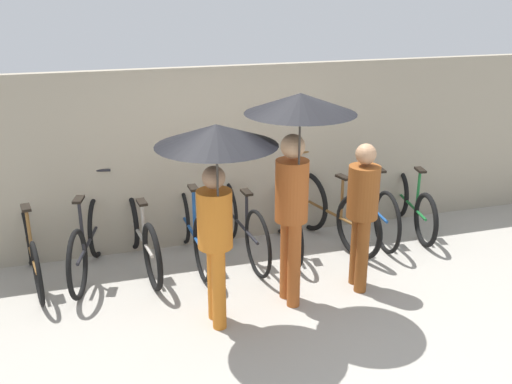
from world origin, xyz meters
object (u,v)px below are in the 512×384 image
object	(u,v)px
parked_bicycle_2	(141,235)
parked_bicycle_0	(31,251)
parked_bicycle_1	(88,243)
pedestrian_center	(297,143)
parked_bicycle_3	(191,229)
parked_bicycle_6	(332,212)
parked_bicycle_4	(241,224)
parked_bicycle_5	(287,221)
pedestrian_trailing	(362,207)
parked_bicycle_8	(411,204)
parked_bicycle_7	(371,206)
pedestrian_leading	(216,169)

from	to	relation	value
parked_bicycle_2	parked_bicycle_0	bearing A→B (deg)	85.43
parked_bicycle_1	pedestrian_center	distance (m)	2.65
parked_bicycle_3	parked_bicycle_6	bearing A→B (deg)	-93.31
parked_bicycle_1	parked_bicycle_4	bearing A→B (deg)	-77.34
parked_bicycle_0	parked_bicycle_5	xyz separation A→B (m)	(2.90, 0.00, -0.01)
parked_bicycle_4	parked_bicycle_2	bearing A→B (deg)	83.51
pedestrian_center	pedestrian_trailing	xyz separation A→B (m)	(0.79, 0.15, -0.77)
parked_bicycle_1	parked_bicycle_8	bearing A→B (deg)	-75.79
parked_bicycle_6	parked_bicycle_3	bearing A→B (deg)	74.17
parked_bicycle_7	parked_bicycle_6	bearing A→B (deg)	104.06
parked_bicycle_8	pedestrian_leading	xyz separation A→B (m)	(-2.93, -1.51, 1.21)
parked_bicycle_1	parked_bicycle_3	distance (m)	1.16
parked_bicycle_1	pedestrian_center	world-z (taller)	pedestrian_center
pedestrian_leading	pedestrian_center	distance (m)	0.83
parked_bicycle_8	parked_bicycle_6	bearing A→B (deg)	104.79
pedestrian_center	parked_bicycle_3	bearing A→B (deg)	-63.90
parked_bicycle_1	pedestrian_center	xyz separation A→B (m)	(1.93, -1.28, 1.30)
parked_bicycle_8	pedestrian_trailing	bearing A→B (deg)	142.29
parked_bicycle_2	parked_bicycle_6	xyz separation A→B (m)	(2.32, -0.06, 0.03)
parked_bicycle_4	pedestrian_center	xyz separation A→B (m)	(0.19, -1.26, 1.28)
parked_bicycle_3	pedestrian_leading	size ratio (longest dim) A/B	0.89
parked_bicycle_5	parked_bicycle_6	world-z (taller)	parked_bicycle_6
parked_bicycle_0	pedestrian_center	xyz separation A→B (m)	(2.51, -1.28, 1.32)
parked_bicycle_5	parked_bicycle_8	size ratio (longest dim) A/B	1.00
parked_bicycle_5	parked_bicycle_6	size ratio (longest dim) A/B	0.94
parked_bicycle_0	parked_bicycle_7	size ratio (longest dim) A/B	0.93
parked_bicycle_1	parked_bicycle_3	world-z (taller)	parked_bicycle_1
parked_bicycle_8	parked_bicycle_2	bearing A→B (deg)	101.29
parked_bicycle_5	pedestrian_trailing	size ratio (longest dim) A/B	1.03
parked_bicycle_0	parked_bicycle_4	xyz separation A→B (m)	(2.32, -0.03, 0.04)
pedestrian_leading	pedestrian_trailing	distance (m)	1.74
parked_bicycle_3	pedestrian_trailing	bearing A→B (deg)	-128.31
parked_bicycle_6	pedestrian_leading	bearing A→B (deg)	115.12
parked_bicycle_7	pedestrian_leading	bearing A→B (deg)	129.01
parked_bicycle_5	parked_bicycle_6	xyz separation A→B (m)	(0.58, -0.03, 0.05)
parked_bicycle_8	parked_bicycle_1	bearing A→B (deg)	101.75
parked_bicycle_7	pedestrian_trailing	world-z (taller)	pedestrian_trailing
parked_bicycle_2	pedestrian_center	xyz separation A→B (m)	(1.35, -1.32, 1.30)
parked_bicycle_4	pedestrian_trailing	bearing A→B (deg)	-142.28
pedestrian_leading	parked_bicycle_2	bearing A→B (deg)	-70.44
parked_bicycle_2	parked_bicycle_6	world-z (taller)	parked_bicycle_6
parked_bicycle_0	parked_bicycle_5	world-z (taller)	parked_bicycle_0
parked_bicycle_4	parked_bicycle_7	world-z (taller)	parked_bicycle_7
parked_bicycle_8	parked_bicycle_5	bearing A→B (deg)	102.68
parked_bicycle_2	parked_bicycle_8	size ratio (longest dim) A/B	1.12
parked_bicycle_2	pedestrian_leading	xyz separation A→B (m)	(0.55, -1.49, 1.18)
parked_bicycle_1	parked_bicycle_6	world-z (taller)	parked_bicycle_6
pedestrian_trailing	parked_bicycle_5	bearing A→B (deg)	-62.81
pedestrian_center	parked_bicycle_5	bearing A→B (deg)	-111.14
parked_bicycle_8	parked_bicycle_0	bearing A→B (deg)	101.60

